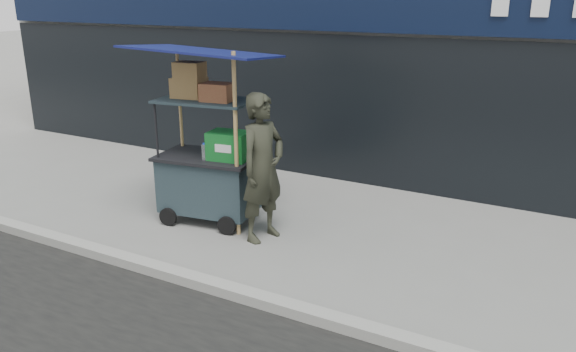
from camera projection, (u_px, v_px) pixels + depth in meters
The scene contains 4 objects.
ground at pixel (207, 278), 6.26m from camera, with size 80.00×80.00×0.00m, color slate.
curb at pixel (196, 281), 6.07m from camera, with size 80.00×0.18×0.12m, color gray.
vendor_cart at pixel (209, 162), 7.59m from camera, with size 1.96×1.51×2.42m.
vendor_man at pixel (263, 168), 7.00m from camera, with size 0.69×0.45×1.89m, color #26281D.
Camera 1 is at (3.48, -4.47, 3.03)m, focal length 35.00 mm.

